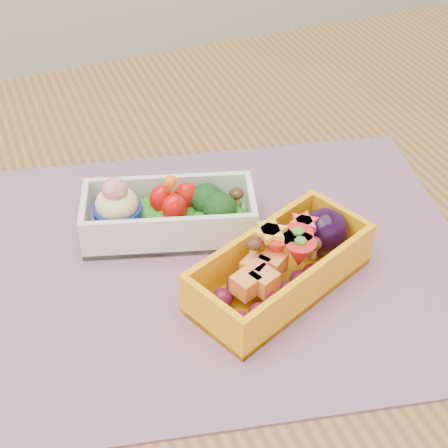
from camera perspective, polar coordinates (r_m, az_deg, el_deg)
name	(u,v)px	position (r m, az deg, el deg)	size (l,w,h in m)	color
table	(172,318)	(0.71, -4.44, -7.94)	(1.20, 0.80, 0.75)	brown
placemat	(218,261)	(0.62, -0.47, -3.19)	(0.46, 0.36, 0.00)	gray
bento_white	(168,214)	(0.64, -4.77, 0.85)	(0.18, 0.12, 0.07)	silver
bento_yellow	(284,265)	(0.58, 5.10, -3.46)	(0.18, 0.13, 0.06)	#FFAE0D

